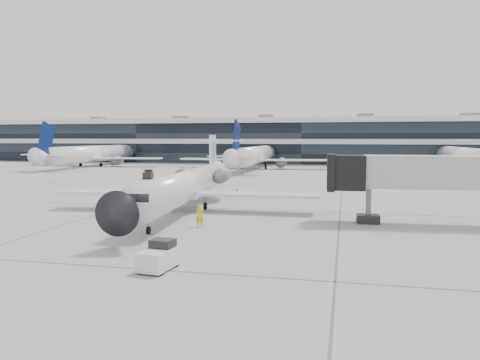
% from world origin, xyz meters
% --- Properties ---
extents(ground, '(220.00, 220.00, 0.00)m').
position_xyz_m(ground, '(0.00, 0.00, 0.00)').
color(ground, '#9B9B9E').
rests_on(ground, ground).
extents(terminal, '(170.00, 22.00, 10.00)m').
position_xyz_m(terminal, '(0.00, 82.00, 5.00)').
color(terminal, black).
rests_on(terminal, ground).
extents(bg_jet_left, '(32.00, 40.00, 9.60)m').
position_xyz_m(bg_jet_left, '(-45.00, 55.00, 0.00)').
color(bg_jet_left, white).
rests_on(bg_jet_left, ground).
extents(bg_jet_center, '(32.00, 40.00, 9.60)m').
position_xyz_m(bg_jet_center, '(-8.00, 55.00, 0.00)').
color(bg_jet_center, white).
rests_on(bg_jet_center, ground).
extents(bg_jet_right, '(32.00, 40.00, 9.60)m').
position_xyz_m(bg_jet_right, '(32.00, 55.00, 0.00)').
color(bg_jet_right, white).
rests_on(bg_jet_right, ground).
extents(regional_jet, '(23.45, 29.29, 6.76)m').
position_xyz_m(regional_jet, '(-3.31, -2.07, 2.31)').
color(regional_jet, silver).
rests_on(regional_jet, ground).
extents(jet_bridge, '(16.64, 4.09, 5.34)m').
position_xyz_m(jet_bridge, '(18.14, -4.28, 3.89)').
color(jet_bridge, '#B5B8BA').
rests_on(jet_bridge, ground).
extents(ramp_worker, '(0.72, 0.61, 1.66)m').
position_xyz_m(ramp_worker, '(0.11, -9.00, 0.83)').
color(ramp_worker, yellow).
rests_on(ramp_worker, ground).
extents(baggage_tug, '(1.56, 2.38, 1.43)m').
position_xyz_m(baggage_tug, '(1.46, -19.89, 0.64)').
color(baggage_tug, silver).
rests_on(baggage_tug, ground).
extents(traffic_cone, '(0.41, 0.41, 0.60)m').
position_xyz_m(traffic_cone, '(-2.09, 12.35, 0.28)').
color(traffic_cone, '#F84C0D').
rests_on(traffic_cone, ground).
extents(far_tug, '(1.84, 2.53, 1.45)m').
position_xyz_m(far_tug, '(-19.81, 27.04, 0.65)').
color(far_tug, black).
rests_on(far_tug, ground).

